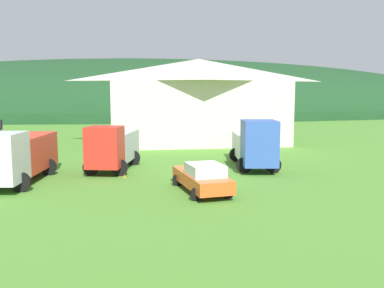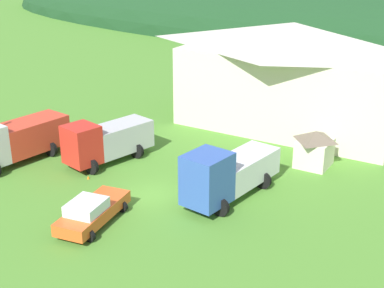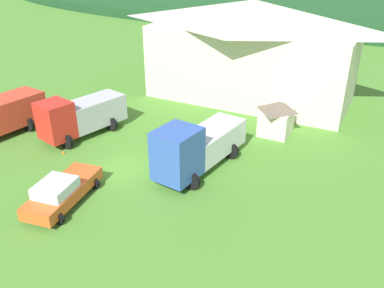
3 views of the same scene
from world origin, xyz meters
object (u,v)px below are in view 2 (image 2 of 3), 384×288
(play_shed_cream, at_px, (315,148))
(crane_truck_red, at_px, (105,140))
(tow_truck_silver, at_px, (12,140))
(depot_building, at_px, (291,75))
(service_pickup_orange, at_px, (92,211))
(traffic_cone_near_pickup, at_px, (88,179))
(box_truck_blue, at_px, (227,173))

(play_shed_cream, relative_size, crane_truck_red, 0.38)
(tow_truck_silver, height_order, crane_truck_red, tow_truck_silver)
(depot_building, relative_size, play_shed_cream, 7.23)
(depot_building, bearing_deg, tow_truck_silver, -128.86)
(depot_building, xyz_separation_m, crane_truck_red, (-8.33, -13.78, -2.89))
(depot_building, xyz_separation_m, service_pickup_orange, (-3.19, -21.16, -3.74))
(traffic_cone_near_pickup, bearing_deg, depot_building, 65.74)
(tow_truck_silver, xyz_separation_m, traffic_cone_near_pickup, (6.42, 0.62, -1.76))
(depot_building, distance_m, tow_truck_silver, 22.38)
(play_shed_cream, xyz_separation_m, crane_truck_red, (-12.95, -7.16, 0.34))
(play_shed_cream, height_order, tow_truck_silver, tow_truck_silver)
(play_shed_cream, height_order, box_truck_blue, box_truck_blue)
(depot_building, distance_m, box_truck_blue, 14.83)
(service_pickup_orange, distance_m, traffic_cone_near_pickup, 6.29)
(depot_building, bearing_deg, traffic_cone_near_pickup, -114.26)
(tow_truck_silver, relative_size, service_pickup_orange, 1.46)
(crane_truck_red, bearing_deg, traffic_cone_near_pickup, 28.79)
(crane_truck_red, xyz_separation_m, service_pickup_orange, (5.14, -7.38, -0.85))
(tow_truck_silver, xyz_separation_m, crane_truck_red, (5.60, 3.51, -0.08))
(crane_truck_red, xyz_separation_m, traffic_cone_near_pickup, (0.82, -2.89, -1.68))
(tow_truck_silver, height_order, traffic_cone_near_pickup, tow_truck_silver)
(service_pickup_orange, bearing_deg, play_shed_cream, 142.49)
(crane_truck_red, distance_m, box_truck_blue, 10.12)
(crane_truck_red, xyz_separation_m, box_truck_blue, (10.10, -0.67, 0.07))
(play_shed_cream, distance_m, box_truck_blue, 8.34)
(tow_truck_silver, xyz_separation_m, box_truck_blue, (15.70, 2.84, -0.01))
(play_shed_cream, bearing_deg, box_truck_blue, -110.02)
(depot_building, height_order, tow_truck_silver, depot_building)
(service_pickup_orange, height_order, traffic_cone_near_pickup, service_pickup_orange)
(crane_truck_red, distance_m, service_pickup_orange, 9.04)
(crane_truck_red, relative_size, service_pickup_orange, 1.27)
(play_shed_cream, relative_size, tow_truck_silver, 0.33)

